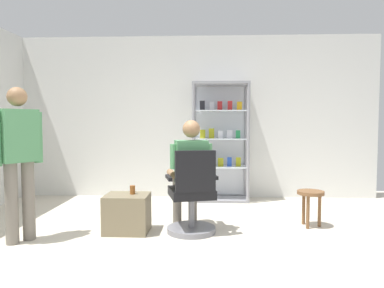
% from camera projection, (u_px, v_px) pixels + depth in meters
% --- Properties ---
extents(ground_plane, '(7.20, 7.20, 0.00)m').
position_uv_depth(ground_plane, '(185.00, 267.00, 3.12)').
color(ground_plane, beige).
extents(back_wall, '(6.00, 0.10, 2.70)m').
position_uv_depth(back_wall, '(196.00, 117.00, 6.03)').
color(back_wall, silver).
rests_on(back_wall, ground).
extents(display_cabinet_main, '(0.90, 0.45, 1.90)m').
position_uv_depth(display_cabinet_main, '(220.00, 141.00, 5.79)').
color(display_cabinet_main, gray).
rests_on(display_cabinet_main, ground).
extents(office_chair, '(0.62, 0.59, 0.96)m').
position_uv_depth(office_chair, '(192.00, 199.00, 4.03)').
color(office_chair, slate).
rests_on(office_chair, ground).
extents(seated_shopkeeper, '(0.55, 0.62, 1.29)m').
position_uv_depth(seated_shopkeeper, '(189.00, 170.00, 4.17)').
color(seated_shopkeeper, slate).
rests_on(seated_shopkeeper, ground).
extents(storage_crate, '(0.50, 0.42, 0.44)m').
position_uv_depth(storage_crate, '(127.00, 213.00, 4.10)').
color(storage_crate, '#72664C').
rests_on(storage_crate, ground).
extents(tea_glass, '(0.06, 0.06, 0.10)m').
position_uv_depth(tea_glass, '(133.00, 190.00, 4.11)').
color(tea_glass, brown).
rests_on(tea_glass, storage_crate).
extents(standing_customer, '(0.39, 0.44, 1.63)m').
position_uv_depth(standing_customer, '(19.00, 154.00, 3.72)').
color(standing_customer, slate).
rests_on(standing_customer, ground).
extents(wooden_stool, '(0.32, 0.32, 0.44)m').
position_uv_depth(wooden_stool, '(311.00, 198.00, 4.31)').
color(wooden_stool, brown).
rests_on(wooden_stool, ground).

